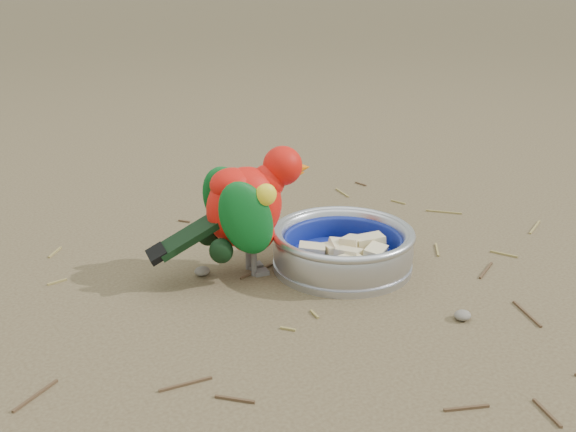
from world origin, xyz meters
TOP-DOWN VIEW (x-y plane):
  - ground at (0.00, 0.00)m, footprint 60.00×60.00m
  - food_bowl at (0.02, 0.09)m, footprint 0.21×0.21m
  - bowl_wall at (0.02, 0.09)m, footprint 0.21×0.21m
  - fruit_wedges at (0.02, 0.09)m, footprint 0.13×0.13m
  - lory_parrot at (-0.10, 0.16)m, footprint 0.24×0.15m
  - ground_debris at (-0.05, 0.00)m, footprint 0.90×0.80m

SIDE VIEW (x-z plane):
  - ground at x=0.00m, z-range 0.00..0.00m
  - ground_debris at x=-0.05m, z-range 0.00..0.01m
  - food_bowl at x=0.02m, z-range 0.00..0.02m
  - fruit_wedges at x=0.02m, z-range 0.02..0.05m
  - bowl_wall at x=0.02m, z-range 0.02..0.06m
  - lory_parrot at x=-0.10m, z-range 0.00..0.18m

